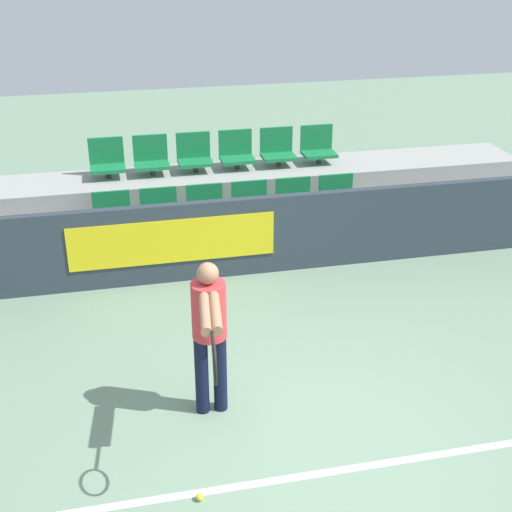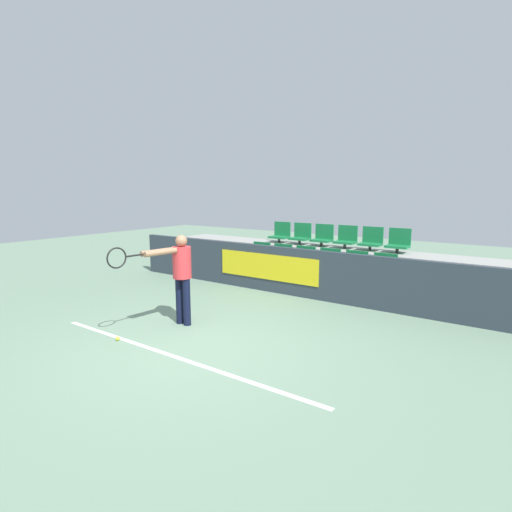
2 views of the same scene
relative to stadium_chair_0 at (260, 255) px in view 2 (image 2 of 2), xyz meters
The scene contains 19 objects.
ground_plane 4.51m from the stadium_chair_0, 69.20° to the right, with size 30.00×30.00×0.00m, color gray.
court_baseline 4.90m from the stadium_chair_0, 70.94° to the right, with size 5.01×0.08×0.01m.
barrier_wall 1.73m from the stadium_chair_0, 24.28° to the right, with size 9.79×0.14×1.07m.
bleacher_tier_front 1.66m from the stadium_chair_0, ahead, with size 9.39×1.00×0.45m.
bleacher_tier_middle 1.83m from the stadium_chair_0, 29.08° to the left, with size 9.39×1.00×0.91m.
stadium_chair_0 is the anchor object (origin of this frame).
stadium_chair_1 0.63m from the stadium_chair_0, ahead, with size 0.50×0.38×0.56m.
stadium_chair_2 1.27m from the stadium_chair_0, ahead, with size 0.50×0.38×0.56m.
stadium_chair_3 1.90m from the stadium_chair_0, ahead, with size 0.50×0.38×0.56m.
stadium_chair_4 2.53m from the stadium_chair_0, ahead, with size 0.50×0.38×0.56m.
stadium_chair_5 3.17m from the stadium_chair_0, ahead, with size 0.50×0.38×0.56m.
stadium_chair_6 1.10m from the stadium_chair_0, 90.00° to the left, with size 0.50×0.38×0.56m.
stadium_chair_7 1.27m from the stadium_chair_0, 57.75° to the left, with size 0.50×0.38×0.56m.
stadium_chair_8 1.68m from the stadium_chair_0, 38.40° to the left, with size 0.50×0.38×0.56m.
stadium_chair_9 2.20m from the stadium_chair_0, 27.85° to the left, with size 0.50×0.38×0.56m.
stadium_chair_10 2.76m from the stadium_chair_0, 21.62° to the left, with size 0.50×0.38×0.56m.
stadium_chair_11 3.35m from the stadium_chair_0, 17.59° to the left, with size 0.50×0.38×0.56m.
tennis_player 3.67m from the stadium_chair_0, 78.08° to the right, with size 0.34×1.52×1.58m.
tennis_ball 4.73m from the stadium_chair_0, 84.21° to the right, with size 0.07×0.07×0.07m.
Camera 2 is at (4.09, -4.14, 2.35)m, focal length 28.00 mm.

